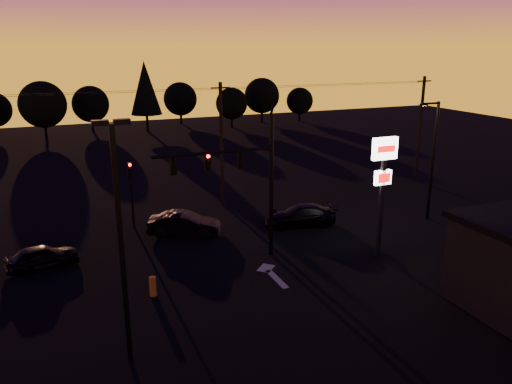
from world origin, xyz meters
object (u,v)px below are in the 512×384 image
(streetlight, at_px, (432,156))
(car_left, at_px, (42,257))
(car_mid, at_px, (184,224))
(parking_lot_light, at_px, (120,229))
(bollard, at_px, (153,286))
(secondary_signal, at_px, (131,185))
(pylon_sign, at_px, (383,172))
(suv_parked, at_px, (487,267))
(traffic_signal_mast, at_px, (244,173))
(car_right, at_px, (301,215))

(streetlight, height_order, car_left, streetlight)
(streetlight, xyz_separation_m, car_mid, (-16.20, 3.32, -3.68))
(parking_lot_light, xyz_separation_m, bollard, (1.80, 4.66, -4.78))
(secondary_signal, bearing_deg, streetlight, -17.56)
(pylon_sign, bearing_deg, parking_lot_light, -162.77)
(secondary_signal, xyz_separation_m, parking_lot_light, (-2.50, -14.49, 2.41))
(streetlight, bearing_deg, secondary_signal, 162.44)
(car_left, height_order, car_mid, car_mid)
(parking_lot_light, relative_size, bollard, 9.34)
(streetlight, distance_m, suv_parked, 9.89)
(pylon_sign, relative_size, car_mid, 1.52)
(streetlight, distance_m, car_mid, 16.94)
(parking_lot_light, distance_m, bollard, 6.91)
(traffic_signal_mast, relative_size, car_right, 1.83)
(suv_parked, bearing_deg, car_mid, 147.99)
(car_mid, bearing_deg, streetlight, -77.27)
(traffic_signal_mast, relative_size, car_mid, 1.91)
(secondary_signal, xyz_separation_m, car_left, (-5.52, -4.45, -2.23))
(traffic_signal_mast, distance_m, car_left, 11.68)
(pylon_sign, bearing_deg, car_mid, 141.77)
(streetlight, height_order, car_right, streetlight)
(bollard, distance_m, car_mid, 7.93)
(parking_lot_light, bearing_deg, suv_parked, 0.14)
(parking_lot_light, xyz_separation_m, streetlight, (21.41, 8.50, -0.85))
(car_right, bearing_deg, suv_parked, 39.69)
(parking_lot_light, distance_m, car_mid, 13.69)
(secondary_signal, distance_m, car_left, 7.43)
(streetlight, bearing_deg, car_mid, 168.42)
(suv_parked, bearing_deg, pylon_sign, 138.66)
(streetlight, relative_size, car_mid, 1.78)
(car_left, xyz_separation_m, car_right, (15.80, 0.60, 0.04))
(traffic_signal_mast, height_order, suv_parked, traffic_signal_mast)
(suv_parked, bearing_deg, traffic_signal_mast, 157.36)
(traffic_signal_mast, distance_m, car_mid, 6.76)
(car_left, bearing_deg, car_mid, -88.79)
(car_mid, relative_size, suv_parked, 1.02)
(car_mid, bearing_deg, parking_lot_light, -179.47)
(car_right, bearing_deg, traffic_signal_mast, -42.33)
(pylon_sign, height_order, bollard, pylon_sign)
(suv_parked, bearing_deg, car_right, 126.80)
(parking_lot_light, xyz_separation_m, pylon_sign, (14.50, 4.50, -0.36))
(streetlight, bearing_deg, car_left, 176.40)
(car_mid, distance_m, car_right, 7.67)
(bollard, height_order, car_right, car_right)
(streetlight, relative_size, suv_parked, 1.82)
(car_right, bearing_deg, pylon_sign, 29.19)
(secondary_signal, relative_size, car_mid, 0.97)
(car_left, xyz_separation_m, car_mid, (8.23, 1.78, 0.10))
(pylon_sign, relative_size, car_right, 1.45)
(car_left, height_order, suv_parked, car_left)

